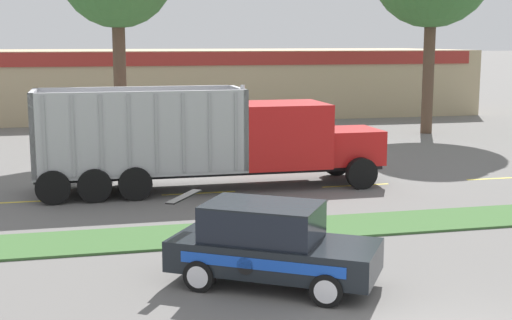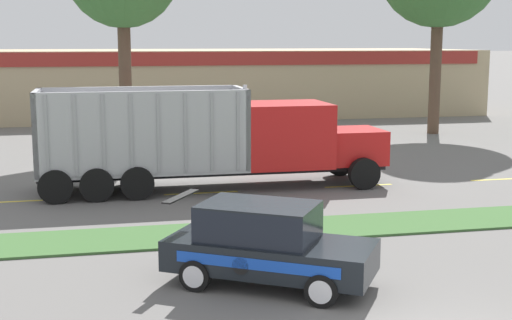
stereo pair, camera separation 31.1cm
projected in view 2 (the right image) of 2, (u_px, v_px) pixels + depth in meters
grass_verge at (312, 228)px, 18.64m from camera, size 120.00×2.16×0.06m
centre_line_3 at (27, 201)px, 21.93m from camera, size 2.40×0.14×0.01m
centre_line_4 at (201, 193)px, 23.08m from camera, size 2.40×0.14×0.01m
centre_line_5 at (358, 186)px, 24.22m from camera, size 2.40×0.14×0.01m
centre_line_6 at (502, 179)px, 25.37m from camera, size 2.40×0.14×0.01m
dump_truck_lead at (242, 142)px, 23.80m from camera, size 11.53×2.80×3.49m
rally_car at (266, 244)px, 14.30m from camera, size 4.42×3.66×1.70m
store_building_backdrop at (191, 82)px, 48.25m from camera, size 37.49×12.10×4.26m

